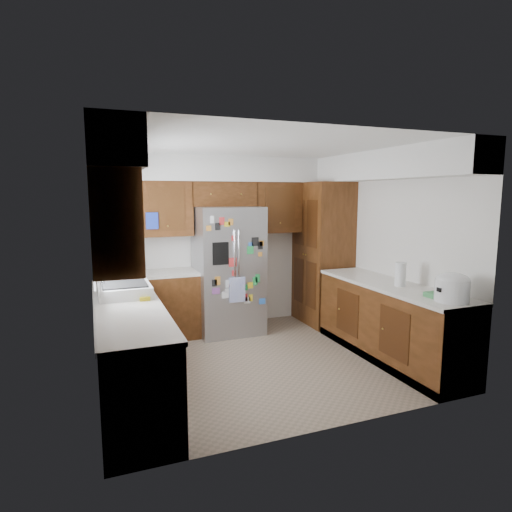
# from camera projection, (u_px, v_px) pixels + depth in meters

# --- Properties ---
(floor) EXTENTS (3.60, 3.60, 0.00)m
(floor) POSITION_uv_depth(u_px,v_px,m) (259.00, 361.00, 5.10)
(floor) COLOR gray
(floor) RESTS_ON ground
(room_shell) EXTENTS (3.64, 3.24, 2.52)m
(room_shell) POSITION_uv_depth(u_px,v_px,m) (240.00, 207.00, 5.14)
(room_shell) COLOR silver
(room_shell) RESTS_ON ground
(left_counter_run) EXTENTS (1.36, 3.20, 0.92)m
(left_counter_run) POSITION_uv_depth(u_px,v_px,m) (140.00, 340.00, 4.58)
(left_counter_run) COLOR #3B200B
(left_counter_run) RESTS_ON ground
(right_counter_run) EXTENTS (0.63, 2.25, 0.92)m
(right_counter_run) POSITION_uv_depth(u_px,v_px,m) (390.00, 324.00, 5.14)
(right_counter_run) COLOR #3B200B
(right_counter_run) RESTS_ON ground
(pantry) EXTENTS (0.60, 0.90, 2.15)m
(pantry) POSITION_uv_depth(u_px,v_px,m) (323.00, 253.00, 6.54)
(pantry) COLOR #3B200B
(pantry) RESTS_ON ground
(fridge) EXTENTS (0.90, 0.79, 1.80)m
(fridge) POSITION_uv_depth(u_px,v_px,m) (228.00, 270.00, 6.08)
(fridge) COLOR #99999E
(fridge) RESTS_ON ground
(bridge_cabinet) EXTENTS (0.96, 0.34, 0.35)m
(bridge_cabinet) POSITION_uv_depth(u_px,v_px,m) (223.00, 194.00, 6.14)
(bridge_cabinet) COLOR #3B200B
(bridge_cabinet) RESTS_ON fridge
(fridge_top_items) EXTENTS (0.76, 0.32, 0.26)m
(fridge_top_items) POSITION_uv_depth(u_px,v_px,m) (216.00, 173.00, 6.03)
(fridge_top_items) COLOR blue
(fridge_top_items) RESTS_ON bridge_cabinet
(sink_assembly) EXTENTS (0.52, 0.73, 0.37)m
(sink_assembly) POSITION_uv_depth(u_px,v_px,m) (124.00, 288.00, 4.51)
(sink_assembly) COLOR white
(sink_assembly) RESTS_ON left_counter_run
(left_counter_clutter) EXTENTS (0.39, 0.85, 0.38)m
(left_counter_clutter) POSITION_uv_depth(u_px,v_px,m) (122.00, 271.00, 5.20)
(left_counter_clutter) COLOR black
(left_counter_clutter) RESTS_ON left_counter_run
(rice_cooker) EXTENTS (0.34, 0.33, 0.29)m
(rice_cooker) POSITION_uv_depth(u_px,v_px,m) (452.00, 286.00, 4.21)
(rice_cooker) COLOR white
(rice_cooker) RESTS_ON right_counter_run
(paper_towel) EXTENTS (0.12, 0.12, 0.28)m
(paper_towel) POSITION_uv_depth(u_px,v_px,m) (400.00, 274.00, 4.92)
(paper_towel) COLOR white
(paper_towel) RESTS_ON right_counter_run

